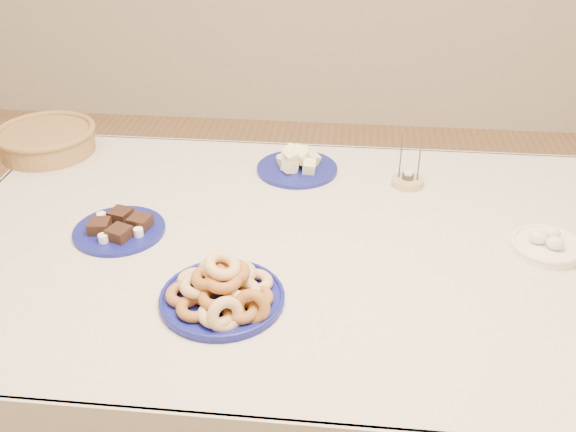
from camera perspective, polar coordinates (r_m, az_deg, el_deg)
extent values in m
cylinder|color=brown|center=(2.26, -16.77, -3.77)|extent=(0.06, 0.06, 0.72)
cylinder|color=brown|center=(2.18, 20.06, -5.89)|extent=(0.06, 0.06, 0.72)
cube|color=beige|center=(1.56, 0.19, -2.50)|extent=(1.70, 1.10, 0.02)
cube|color=beige|center=(2.10, 1.69, 2.87)|extent=(1.70, 0.01, 0.28)
cylinder|color=navy|center=(1.37, -5.86, -7.33)|extent=(0.35, 0.35, 0.01)
torus|color=navy|center=(1.36, -5.88, -7.10)|extent=(0.35, 0.35, 0.01)
torus|color=tan|center=(1.38, -2.93, -5.85)|extent=(0.10, 0.10, 0.03)
torus|color=brown|center=(1.41, -4.54, -5.09)|extent=(0.08, 0.09, 0.03)
torus|color=brown|center=(1.42, -6.54, -4.85)|extent=(0.09, 0.08, 0.03)
torus|color=tan|center=(1.40, -8.27, -5.65)|extent=(0.10, 0.10, 0.03)
torus|color=brown|center=(1.36, -9.24, -6.89)|extent=(0.10, 0.10, 0.03)
torus|color=brown|center=(1.32, -8.28, -8.09)|extent=(0.10, 0.11, 0.03)
torus|color=tan|center=(1.30, -6.38, -8.71)|extent=(0.08, 0.08, 0.03)
torus|color=brown|center=(1.31, -4.19, -8.32)|extent=(0.11, 0.11, 0.03)
torus|color=brown|center=(1.34, -2.93, -7.18)|extent=(0.11, 0.11, 0.03)
torus|color=tan|center=(1.37, -4.43, -5.05)|extent=(0.09, 0.09, 0.03)
torus|color=brown|center=(1.38, -6.70, -4.94)|extent=(0.08, 0.08, 0.04)
torus|color=tan|center=(1.34, -8.02, -6.14)|extent=(0.10, 0.10, 0.02)
torus|color=brown|center=(1.31, -6.37, -7.07)|extent=(0.10, 0.10, 0.03)
torus|color=tan|center=(1.32, -4.08, -6.51)|extent=(0.10, 0.10, 0.04)
torus|color=brown|center=(1.33, -5.01, -4.96)|extent=(0.09, 0.09, 0.03)
torus|color=tan|center=(1.35, -6.24, -4.57)|extent=(0.10, 0.10, 0.04)
torus|color=brown|center=(1.33, -7.02, -5.33)|extent=(0.11, 0.10, 0.04)
torus|color=brown|center=(1.31, -5.78, -5.74)|extent=(0.09, 0.09, 0.02)
torus|color=tan|center=(1.32, -5.86, -4.40)|extent=(0.11, 0.10, 0.05)
torus|color=tan|center=(1.28, -5.58, -8.75)|extent=(0.09, 0.08, 0.08)
torus|color=brown|center=(1.30, -3.27, -8.10)|extent=(0.08, 0.05, 0.08)
cylinder|color=navy|center=(1.87, 0.81, 4.21)|extent=(0.29, 0.29, 0.01)
cube|color=#EBE994|center=(1.86, -0.21, 4.95)|extent=(0.06, 0.05, 0.04)
cube|color=#EBE994|center=(1.86, -0.22, 4.86)|extent=(0.06, 0.05, 0.05)
cube|color=#EBE994|center=(1.91, 0.04, 5.58)|extent=(0.04, 0.04, 0.05)
cube|color=#EBE994|center=(1.83, 0.17, 4.50)|extent=(0.06, 0.06, 0.04)
cube|color=#EBE994|center=(1.83, 1.12, 5.40)|extent=(0.05, 0.06, 0.05)
cube|color=#EBE994|center=(1.85, 1.20, 5.57)|extent=(0.04, 0.05, 0.04)
cube|color=#EBE994|center=(1.83, 1.89, 4.38)|extent=(0.04, 0.04, 0.05)
cube|color=#EBE994|center=(1.87, 2.11, 5.05)|extent=(0.06, 0.05, 0.05)
cube|color=#EBE994|center=(1.85, 0.30, 5.66)|extent=(0.05, 0.06, 0.05)
cube|color=#EBE994|center=(1.83, 0.20, 5.41)|extent=(0.05, 0.04, 0.05)
cube|color=#EBE994|center=(1.85, 0.82, 5.62)|extent=(0.05, 0.06, 0.05)
cube|color=#EBE994|center=(1.89, 1.28, 5.36)|extent=(0.05, 0.06, 0.05)
cube|color=#EBE994|center=(1.82, 0.27, 5.26)|extent=(0.05, 0.06, 0.05)
cylinder|color=navy|center=(1.64, -14.76, -1.25)|extent=(0.28, 0.28, 0.01)
cube|color=black|center=(1.63, -16.42, -0.87)|extent=(0.06, 0.06, 0.03)
cube|color=black|center=(1.59, -14.78, -1.49)|extent=(0.06, 0.06, 0.03)
cube|color=black|center=(1.66, -14.66, 0.07)|extent=(0.06, 0.06, 0.03)
cube|color=black|center=(1.62, -13.01, -0.51)|extent=(0.06, 0.06, 0.03)
cylinder|color=white|center=(1.67, -16.25, -0.06)|extent=(0.03, 0.03, 0.02)
cylinder|color=white|center=(1.59, -16.10, -1.91)|extent=(0.03, 0.03, 0.02)
cylinder|color=white|center=(1.59, -13.15, -1.41)|extent=(0.03, 0.03, 0.02)
cylinder|color=brown|center=(2.11, -20.64, 6.19)|extent=(0.37, 0.37, 0.07)
torus|color=brown|center=(2.09, -20.82, 7.08)|extent=(0.40, 0.40, 0.02)
cylinder|color=tan|center=(1.82, 10.57, 3.01)|extent=(0.11, 0.11, 0.02)
cylinder|color=#3E3E43|center=(1.81, 10.62, 3.49)|extent=(0.04, 0.04, 0.01)
cylinder|color=silver|center=(1.81, 10.65, 3.77)|extent=(0.03, 0.03, 0.01)
cylinder|color=#3E3E43|center=(1.79, 9.99, 5.23)|extent=(0.01, 0.01, 0.13)
cylinder|color=#3E3E43|center=(1.79, 11.60, 4.97)|extent=(0.01, 0.01, 0.13)
cylinder|color=white|center=(1.63, 21.93, -2.60)|extent=(0.21, 0.21, 0.02)
torus|color=white|center=(1.62, 22.01, -2.30)|extent=(0.21, 0.21, 0.01)
ellipsoid|color=silver|center=(1.61, 21.33, -1.75)|extent=(0.05, 0.05, 0.03)
ellipsoid|color=silver|center=(1.60, 22.66, -2.23)|extent=(0.05, 0.05, 0.03)
ellipsoid|color=silver|center=(1.63, 22.38, -1.44)|extent=(0.05, 0.05, 0.03)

